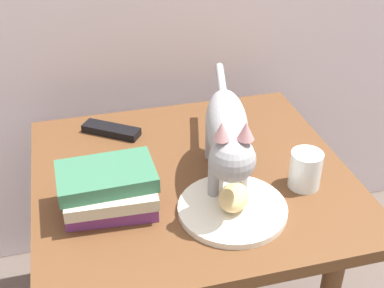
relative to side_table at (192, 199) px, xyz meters
name	(u,v)px	position (x,y,z in m)	size (l,w,h in m)	color
side_table	(192,199)	(0.00, 0.00, 0.00)	(0.71, 0.66, 0.55)	brown
plate	(232,209)	(0.05, -0.15, 0.08)	(0.23, 0.23, 0.01)	silver
bread_roll	(234,197)	(0.05, -0.15, 0.11)	(0.08, 0.06, 0.05)	#E0BC7A
cat	(228,132)	(0.06, -0.05, 0.21)	(0.16, 0.47, 0.23)	#99999E
book_stack	(109,190)	(-0.19, -0.08, 0.12)	(0.20, 0.15, 0.09)	#72337A
candle_jar	(305,171)	(0.23, -0.11, 0.11)	(0.07, 0.07, 0.08)	silver
tv_remote	(111,130)	(-0.16, 0.22, 0.08)	(0.15, 0.04, 0.02)	black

